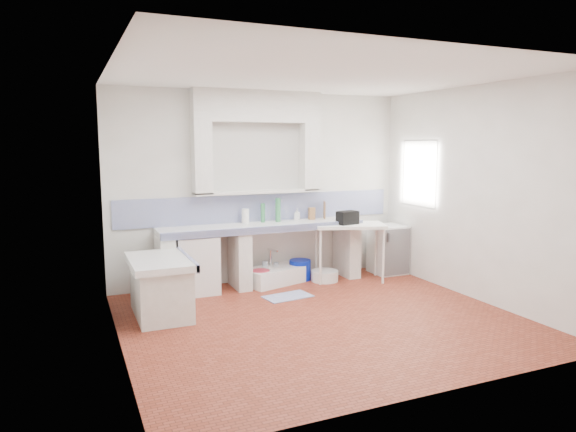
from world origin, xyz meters
name	(u,v)px	position (x,y,z in m)	size (l,w,h in m)	color
floor	(322,319)	(0.00, 0.00, 0.00)	(4.50, 4.50, 0.00)	brown
ceiling	(324,75)	(0.00, 0.00, 2.80)	(4.50, 4.50, 0.00)	white
wall_back	(261,188)	(0.00, 2.00, 1.40)	(4.50, 4.50, 0.00)	white
wall_front	(439,227)	(0.00, -2.00, 1.40)	(4.50, 4.50, 0.00)	white
wall_left	(115,211)	(-2.25, 0.00, 1.40)	(4.50, 4.50, 0.00)	white
wall_right	(476,194)	(2.25, 0.00, 1.40)	(4.50, 4.50, 0.00)	white
alcove_mass	(257,106)	(-0.10, 1.88, 2.58)	(1.90, 0.25, 0.45)	white
window_frame	(429,173)	(2.42, 1.20, 1.60)	(0.35, 0.86, 1.06)	#362011
lace_valance	(422,148)	(2.28, 1.20, 1.98)	(0.01, 0.84, 0.24)	white
counter_slab	(262,227)	(-0.10, 1.70, 0.86)	(3.00, 0.60, 0.08)	white
counter_lip	(270,230)	(-0.10, 1.42, 0.86)	(3.00, 0.04, 0.10)	navy
counter_pier_left	(165,266)	(-1.50, 1.70, 0.41)	(0.20, 0.55, 0.82)	white
counter_pier_mid	(240,259)	(-0.45, 1.70, 0.41)	(0.20, 0.55, 0.82)	white
counter_pier_right	(347,250)	(1.30, 1.70, 0.41)	(0.20, 0.55, 0.82)	white
peninsula_top	(160,262)	(-1.70, 0.90, 0.66)	(0.70, 1.10, 0.08)	white
peninsula_base	(161,290)	(-1.70, 0.90, 0.31)	(0.60, 1.00, 0.62)	white
peninsula_lip	(187,259)	(-1.37, 0.90, 0.66)	(0.04, 1.10, 0.10)	navy
backsplash	(262,208)	(0.00, 1.99, 1.10)	(4.27, 0.03, 0.40)	navy
stove	(196,264)	(-1.09, 1.69, 0.40)	(0.56, 0.55, 0.80)	white
sink	(275,276)	(0.09, 1.69, 0.11)	(0.89, 0.48, 0.21)	white
side_table	(349,252)	(1.19, 1.44, 0.43)	(1.03, 0.57, 0.05)	white
fridge	(388,249)	(1.98, 1.58, 0.38)	(0.50, 0.50, 0.77)	white
bucket_red	(261,279)	(-0.18, 1.59, 0.12)	(0.27, 0.27, 0.25)	#BE2439
bucket_orange	(285,275)	(0.24, 1.68, 0.12)	(0.25, 0.25, 0.23)	#C06D0A
bucket_blue	(300,270)	(0.52, 1.74, 0.15)	(0.32, 0.32, 0.30)	#071CA8
basin_white	(325,276)	(0.83, 1.53, 0.08)	(0.41, 0.41, 0.16)	white
water_bottle_a	(265,272)	(-0.02, 1.83, 0.16)	(0.08, 0.08, 0.32)	silver
water_bottle_b	(276,271)	(0.17, 1.85, 0.14)	(0.07, 0.07, 0.28)	silver
black_bag	(347,218)	(1.14, 1.41, 0.96)	(0.31, 0.18, 0.20)	black
green_bottle_a	(263,213)	(-0.04, 1.85, 1.04)	(0.06, 0.06, 0.28)	#347F4A
green_bottle_b	(278,210)	(0.19, 1.81, 1.08)	(0.08, 0.08, 0.35)	#347F4A
knife_block	(312,214)	(0.75, 1.82, 0.99)	(0.09, 0.07, 0.18)	#925F3A
cutting_board	(324,210)	(0.98, 1.85, 1.03)	(0.02, 0.19, 0.26)	#925F3A
paper_towel	(245,216)	(-0.31, 1.85, 1.01)	(0.11, 0.11, 0.21)	white
soap_bottle	(297,214)	(0.51, 1.85, 0.99)	(0.08, 0.08, 0.17)	white
rug	(288,296)	(-0.01, 0.99, 0.01)	(0.64, 0.36, 0.01)	#454C98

